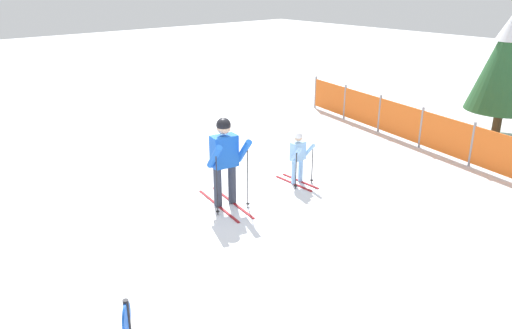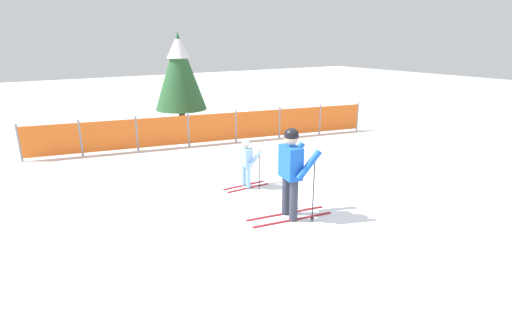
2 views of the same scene
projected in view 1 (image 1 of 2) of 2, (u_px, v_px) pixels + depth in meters
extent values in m
plane|color=white|center=(216.00, 203.00, 9.46)|extent=(60.00, 60.00, 0.00)
cube|color=maroon|center=(232.00, 202.00, 9.46)|extent=(1.58, 0.31, 0.02)
cube|color=maroon|center=(218.00, 206.00, 9.32)|extent=(1.58, 0.31, 0.02)
cylinder|color=#333847|center=(232.00, 183.00, 9.32)|extent=(0.15, 0.15, 0.75)
cylinder|color=#333847|center=(218.00, 187.00, 9.18)|extent=(0.15, 0.15, 0.75)
cube|color=blue|center=(224.00, 151.00, 9.01)|extent=(0.34, 0.51, 0.59)
cylinder|color=blue|center=(244.00, 151.00, 8.99)|extent=(0.50, 0.20, 0.53)
cylinder|color=blue|center=(215.00, 157.00, 8.71)|extent=(0.50, 0.20, 0.53)
sphere|color=#D8AD8C|center=(224.00, 127.00, 8.85)|extent=(0.25, 0.25, 0.25)
sphere|color=black|center=(224.00, 125.00, 8.84)|extent=(0.26, 0.26, 0.26)
cylinder|color=black|center=(248.00, 178.00, 9.09)|extent=(0.02, 0.02, 1.17)
cylinder|color=black|center=(248.00, 204.00, 9.28)|extent=(0.07, 0.07, 0.01)
cylinder|color=black|center=(217.00, 185.00, 8.79)|extent=(0.02, 0.02, 1.17)
cylinder|color=black|center=(218.00, 211.00, 8.98)|extent=(0.07, 0.07, 0.01)
cube|color=maroon|center=(300.00, 181.00, 10.42)|extent=(1.03, 0.05, 0.02)
cube|color=maroon|center=(294.00, 184.00, 10.31)|extent=(1.03, 0.05, 0.02)
cylinder|color=#8CBFF2|center=(301.00, 170.00, 10.33)|extent=(0.10, 0.10, 0.49)
cylinder|color=#8CBFF2|center=(294.00, 172.00, 10.22)|extent=(0.10, 0.10, 0.49)
cube|color=#8CBFF2|center=(298.00, 151.00, 10.12)|extent=(0.18, 0.31, 0.38)
cylinder|color=#8CBFF2|center=(309.00, 150.00, 10.14)|extent=(0.31, 0.08, 0.35)
cylinder|color=#8CBFF2|center=(296.00, 155.00, 9.91)|extent=(0.31, 0.08, 0.35)
sphere|color=#D8AD8C|center=(298.00, 137.00, 10.02)|extent=(0.16, 0.16, 0.16)
sphere|color=white|center=(298.00, 136.00, 10.01)|extent=(0.17, 0.17, 0.17)
cylinder|color=black|center=(312.00, 166.00, 10.23)|extent=(0.02, 0.02, 0.76)
cylinder|color=black|center=(312.00, 180.00, 10.35)|extent=(0.07, 0.07, 0.01)
cylinder|color=black|center=(296.00, 171.00, 9.95)|extent=(0.02, 0.02, 0.76)
cylinder|color=black|center=(296.00, 186.00, 10.07)|extent=(0.07, 0.07, 0.01)
cylinder|color=gray|center=(316.00, 92.00, 16.05)|extent=(0.06, 0.06, 1.03)
cylinder|color=gray|center=(345.00, 102.00, 14.81)|extent=(0.06, 0.06, 1.03)
cylinder|color=gray|center=(380.00, 114.00, 13.58)|extent=(0.06, 0.06, 1.03)
cylinder|color=gray|center=(421.00, 127.00, 12.34)|extent=(0.06, 0.06, 1.03)
cylinder|color=gray|center=(472.00, 144.00, 11.10)|extent=(0.06, 0.06, 1.03)
cube|color=orange|center=(330.00, 97.00, 15.43)|extent=(1.48, 0.34, 0.86)
cube|color=orange|center=(361.00, 107.00, 14.20)|extent=(1.48, 0.34, 0.86)
cube|color=orange|center=(399.00, 120.00, 12.96)|extent=(1.48, 0.34, 0.86)
cube|color=orange|center=(445.00, 135.00, 11.72)|extent=(1.48, 0.34, 0.86)
cube|color=orange|center=(502.00, 154.00, 10.48)|extent=(1.48, 0.34, 0.86)
cylinder|color=#4C3823|center=(497.00, 123.00, 13.30)|extent=(0.23, 0.23, 0.71)
cone|color=#2A5D32|center=(508.00, 59.00, 12.70)|extent=(1.82, 1.82, 2.66)
cylinder|color=blue|center=(126.00, 318.00, 4.22)|extent=(0.24, 0.19, 0.28)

